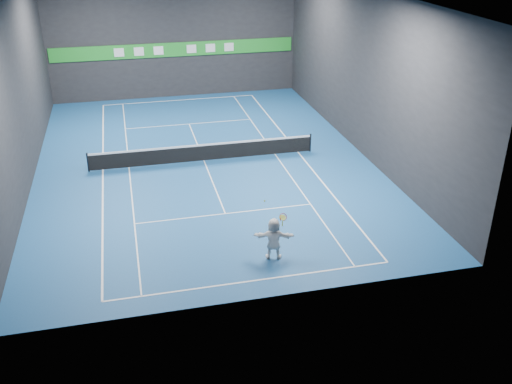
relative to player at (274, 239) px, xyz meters
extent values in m
plane|color=navy|center=(-1.18, 10.51, -0.88)|extent=(26.00, 26.00, 0.00)
cube|color=black|center=(-1.18, 23.51, 3.62)|extent=(18.00, 0.10, 9.00)
cube|color=black|center=(-1.18, -2.49, 3.62)|extent=(18.00, 0.10, 9.00)
cube|color=black|center=(-10.18, 10.51, 3.62)|extent=(0.10, 26.00, 9.00)
cube|color=black|center=(7.82, 10.51, 3.62)|extent=(0.10, 26.00, 9.00)
cube|color=white|center=(-1.18, -1.38, -0.87)|extent=(10.98, 0.08, 0.01)
cube|color=white|center=(-1.18, 22.40, -0.87)|extent=(10.98, 0.08, 0.01)
cube|color=white|center=(-6.67, 10.51, -0.87)|extent=(0.08, 23.78, 0.01)
cube|color=white|center=(4.31, 10.51, -0.87)|extent=(0.08, 23.78, 0.01)
cube|color=white|center=(-5.29, 10.51, -0.87)|extent=(0.06, 23.78, 0.01)
cube|color=white|center=(2.93, 10.51, -0.87)|extent=(0.06, 23.78, 0.01)
cube|color=white|center=(-1.18, 4.11, -0.87)|extent=(8.23, 0.06, 0.01)
cube|color=white|center=(-1.18, 16.91, -0.87)|extent=(8.23, 0.06, 0.01)
cube|color=white|center=(-1.18, 10.51, -0.87)|extent=(0.06, 12.80, 0.01)
imported|color=white|center=(0.00, 0.00, 0.00)|extent=(1.71, 0.93, 1.75)
sphere|color=yellow|center=(-0.37, 0.08, 1.68)|extent=(0.06, 0.06, 0.06)
cylinder|color=black|center=(-7.38, 10.51, -0.34)|extent=(0.10, 0.10, 1.07)
cylinder|color=black|center=(5.02, 10.51, -0.34)|extent=(0.10, 0.10, 1.07)
cube|color=black|center=(-1.18, 10.51, -0.41)|extent=(12.40, 0.03, 0.86)
cube|color=white|center=(-1.18, 10.51, 0.07)|extent=(12.40, 0.04, 0.10)
cube|color=green|center=(-1.18, 23.45, 2.62)|extent=(17.64, 0.06, 1.00)
cube|color=silver|center=(-5.18, 23.39, 2.62)|extent=(0.70, 0.04, 0.60)
cube|color=white|center=(-3.78, 23.39, 2.62)|extent=(0.70, 0.04, 0.60)
cube|color=white|center=(-2.38, 23.39, 2.62)|extent=(0.70, 0.04, 0.60)
cube|color=white|center=(0.02, 23.39, 2.62)|extent=(0.70, 0.04, 0.60)
cube|color=silver|center=(1.42, 23.39, 2.62)|extent=(0.70, 0.04, 0.60)
cube|color=silver|center=(2.82, 23.39, 2.62)|extent=(0.70, 0.04, 0.60)
torus|color=#AF1215|center=(0.39, 0.05, 0.90)|extent=(0.43, 0.29, 0.35)
cylinder|color=#C3D94C|center=(0.36, 0.05, 0.88)|extent=(0.38, 0.34, 0.18)
cylinder|color=#B0121B|center=(0.27, 0.05, 0.78)|extent=(0.09, 0.14, 0.16)
cylinder|color=#FFF80D|center=(0.35, 0.03, 0.62)|extent=(0.05, 0.09, 0.26)
camera|label=1|loc=(-5.19, -18.66, 11.50)|focal=40.00mm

